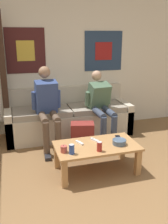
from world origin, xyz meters
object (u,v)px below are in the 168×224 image
Objects in this scene: person_seated_adult at (47,105)px; game_controller_near_left at (79,143)px; coffee_table at (96,149)px; person_seated_teen at (101,104)px; couch at (69,119)px; game_controller_near_right at (95,140)px; drink_can_red at (99,147)px; backpack at (82,138)px; ceramic_bowl at (119,142)px; pillar_candle at (64,149)px; cell_phone at (118,137)px; drink_can_blue at (72,149)px.

person_seated_adult reaches higher than game_controller_near_left.
coffee_table is 1.12m from person_seated_teen.
coffee_table is 1.16m from person_seated_adult.
couch reaches higher than coffee_table.
drink_can_red is at bearing -98.01° from game_controller_near_right.
game_controller_near_right is (-0.40, -0.85, -0.25)m from person_seated_teen.
drink_can_red is at bearing -91.16° from backpack.
pillar_candle is (-0.75, -0.02, 0.00)m from ceramic_bowl.
backpack is at bearing 113.30° from ceramic_bowl.
couch is 1.29m from game_controller_near_left.
person_seated_teen is 8.04× the size of cell_phone.
cell_phone is (-0.05, -0.84, -0.26)m from person_seated_teen.
drink_can_blue reaches higher than game_controller_near_left.
drink_can_red reaches higher than game_controller_near_left.
couch is 0.71m from person_seated_adult.
person_seated_teen is 0.70m from backpack.
drink_can_red is (0.43, -0.09, 0.02)m from pillar_candle.
drink_can_blue is (0.08, -0.07, 0.02)m from pillar_candle.
couch reaches higher than drink_can_red.
game_controller_near_right is (0.07, -1.25, 0.09)m from couch.
drink_can_blue is at bearing 175.93° from drink_can_red.
person_seated_teen reaches higher than pillar_candle.
backpack is 3.74× the size of drink_can_red.
person_seated_teen reaches higher than backpack.
person_seated_adult is 1.18m from drink_can_blue.
couch is at bearing 42.47° from person_seated_adult.
game_controller_near_left is at bearing 160.67° from ceramic_bowl.
game_controller_near_left is (0.25, 0.19, -0.03)m from pillar_candle.
person_seated_teen is 8.05× the size of game_controller_near_right.
backpack is 0.59m from game_controller_near_left.
game_controller_near_right is at bearing -59.68° from person_seated_adult.
cell_phone is (0.74, 0.30, -0.06)m from drink_can_blue.
pillar_candle is (-0.45, -0.72, 0.20)m from backpack.
pillar_candle is at bearing -105.43° from couch.
game_controller_near_left is at bearing -72.37° from person_seated_adult.
couch is at bearing 90.85° from drink_can_red.
coffee_table is 0.15m from game_controller_near_right.
coffee_table is 7.45× the size of game_controller_near_right.
couch is 1.53m from pillar_candle.
person_seated_teen is 1.26m from drink_can_red.
drink_can_blue is 0.35m from drink_can_red.
couch reaches higher than ceramic_bowl.
couch is 2.04× the size of coffee_table.
couch is 1.57m from drink_can_red.
game_controller_near_right is (0.04, 0.31, -0.05)m from drink_can_red.
backpack is 0.87m from pillar_candle.
game_controller_near_left is at bearing 57.00° from drink_can_blue.
couch is 0.71m from person_seated_teen.
pillar_candle is (-0.46, -0.09, 0.11)m from coffee_table.
person_seated_teen is 2.53× the size of backpack.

